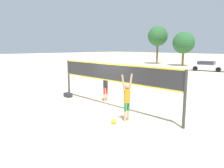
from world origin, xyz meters
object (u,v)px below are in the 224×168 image
Objects in this scene: volleyball_net at (112,77)px; player_blocker at (105,84)px; volleyball at (114,121)px; parked_car_near at (208,66)px; tree_right_cluster at (184,43)px; gear_bag at (68,95)px; tree_left_cluster at (158,36)px; player_spiker at (127,97)px.

player_blocker is at bearing 150.76° from volleyball_net.
parked_car_near is at bearing 104.05° from volleyball.
parked_car_near reaches higher than volleyball.
player_blocker is at bearing 142.68° from volleyball.
volleyball_net reaches higher than parked_car_near.
tree_right_cluster is at bearing -160.75° from player_blocker.
tree_right_cluster reaches higher than gear_bag.
player_blocker reaches higher than parked_car_near.
volleyball_net is 32.59m from tree_left_cluster.
gear_bag is 0.08× the size of tree_left_cluster.
tree_left_cluster is at bearing 174.93° from tree_right_cluster.
tree_right_cluster is at bearing 111.22° from volleyball_net.
player_blocker is at bearing 62.22° from player_spiker.
gear_bag is 0.11× the size of parked_car_near.
volleyball_net is at bearing -59.68° from tree_left_cluster.
volleyball_net is 29.54m from tree_right_cluster.
tree_left_cluster is 1.23× the size of tree_right_cluster.
tree_right_cluster is (-9.33, 26.71, 2.86)m from player_blocker.
player_spiker is 9.13× the size of volleyball.
volleyball_net is 4.01× the size of player_spiker.
volleyball_net is 1.45× the size of tree_right_cluster.
tree_right_cluster is at bearing 130.37° from parked_car_near.
player_spiker is 0.29× the size of tree_left_cluster.
tree_left_cluster is at bearing -151.11° from player_blocker.
gear_bag is at bearing -100.75° from parked_car_near.
player_spiker is at bearing -57.69° from tree_left_cluster.
parked_car_near is (-4.20, 22.39, -1.11)m from volleyball_net.
player_spiker is at bearing -66.07° from tree_right_cluster.
player_blocker is 21.84m from parked_car_near.
gear_bag is at bearing -66.17° from tree_left_cluster.
tree_left_cluster is (-18.31, 28.95, 4.17)m from player_spiker.
tree_left_cluster reaches higher than volleyball.
tree_left_cluster reaches higher than volleyball_net.
volleyball is (-0.14, -0.67, -0.99)m from player_spiker.
player_spiker is 0.42× the size of parked_car_near.
volleyball_net reaches higher than volleyball.
volleyball is (3.16, -2.41, -0.97)m from player_blocker.
volleyball_net is 22.81m from parked_car_near.
gear_bag is 28.80m from tree_right_cluster.
volleyball_net is 4.19m from gear_bag.
volleyball is 0.05× the size of parked_car_near.
player_blocker is 0.29× the size of tree_left_cluster.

